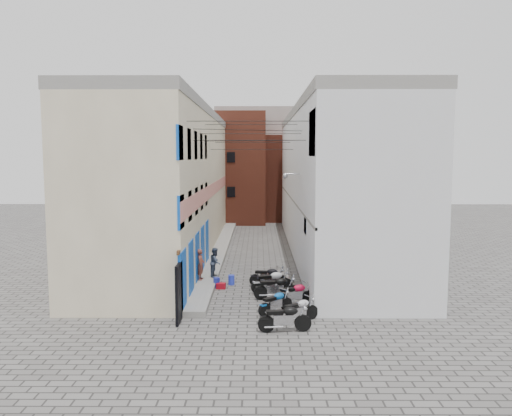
{
  "coord_description": "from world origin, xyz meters",
  "views": [
    {
      "loc": [
        0.41,
        -18.28,
        6.1
      ],
      "look_at": [
        0.24,
        11.44,
        3.0
      ],
      "focal_mm": 35.0,
      "sensor_mm": 36.0,
      "label": 1
    }
  ],
  "objects_px": {
    "person_a": "(201,264)",
    "water_jug_far": "(231,280)",
    "water_jug_near": "(217,283)",
    "red_crate": "(221,286)",
    "motorcycle_g": "(268,275)",
    "motorcycle_d": "(295,293)",
    "person_b": "(215,262)",
    "motorcycle_c": "(276,301)",
    "motorcycle_f": "(272,280)",
    "motorcycle_a": "(285,317)",
    "motorcycle_e": "(276,286)",
    "motorcycle_b": "(299,309)"
  },
  "relations": [
    {
      "from": "water_jug_far",
      "to": "water_jug_near",
      "type": "bearing_deg",
      "value": -139.98
    },
    {
      "from": "motorcycle_g",
      "to": "red_crate",
      "type": "xyz_separation_m",
      "value": [
        -2.19,
        -0.45,
        -0.39
      ]
    },
    {
      "from": "motorcycle_f",
      "to": "person_a",
      "type": "height_order",
      "value": "person_a"
    },
    {
      "from": "motorcycle_e",
      "to": "water_jug_far",
      "type": "relative_size",
      "value": 4.18
    },
    {
      "from": "motorcycle_d",
      "to": "motorcycle_f",
      "type": "relative_size",
      "value": 0.92
    },
    {
      "from": "motorcycle_f",
      "to": "water_jug_far",
      "type": "height_order",
      "value": "motorcycle_f"
    },
    {
      "from": "motorcycle_b",
      "to": "person_a",
      "type": "bearing_deg",
      "value": -172.97
    },
    {
      "from": "motorcycle_c",
      "to": "motorcycle_e",
      "type": "height_order",
      "value": "motorcycle_e"
    },
    {
      "from": "motorcycle_c",
      "to": "person_b",
      "type": "xyz_separation_m",
      "value": [
        -2.77,
        4.97,
        0.47
      ]
    },
    {
      "from": "motorcycle_a",
      "to": "red_crate",
      "type": "bearing_deg",
      "value": -159.46
    },
    {
      "from": "person_a",
      "to": "water_jug_near",
      "type": "distance_m",
      "value": 1.21
    },
    {
      "from": "motorcycle_d",
      "to": "person_b",
      "type": "xyz_separation_m",
      "value": [
        -3.6,
        3.88,
        0.44
      ]
    },
    {
      "from": "water_jug_far",
      "to": "person_b",
      "type": "bearing_deg",
      "value": 142.79
    },
    {
      "from": "water_jug_near",
      "to": "red_crate",
      "type": "height_order",
      "value": "water_jug_near"
    },
    {
      "from": "water_jug_near",
      "to": "red_crate",
      "type": "xyz_separation_m",
      "value": [
        0.21,
        -0.16,
        -0.11
      ]
    },
    {
      "from": "motorcycle_c",
      "to": "water_jug_far",
      "type": "xyz_separation_m",
      "value": [
        -1.96,
        4.36,
        -0.25
      ]
    },
    {
      "from": "motorcycle_b",
      "to": "water_jug_far",
      "type": "relative_size",
      "value": 3.67
    },
    {
      "from": "person_a",
      "to": "water_jug_near",
      "type": "bearing_deg",
      "value": -118.1
    },
    {
      "from": "person_b",
      "to": "red_crate",
      "type": "xyz_separation_m",
      "value": [
        0.36,
        -1.33,
        -0.83
      ]
    },
    {
      "from": "motorcycle_c",
      "to": "motorcycle_e",
      "type": "distance_m",
      "value": 1.93
    },
    {
      "from": "motorcycle_c",
      "to": "motorcycle_b",
      "type": "bearing_deg",
      "value": -0.03
    },
    {
      "from": "motorcycle_d",
      "to": "person_a",
      "type": "xyz_separation_m",
      "value": [
        -4.25,
        3.24,
        0.46
      ]
    },
    {
      "from": "motorcycle_e",
      "to": "motorcycle_f",
      "type": "distance_m",
      "value": 1.07
    },
    {
      "from": "motorcycle_a",
      "to": "person_b",
      "type": "xyz_separation_m",
      "value": [
        -3.01,
        7.0,
        0.41
      ]
    },
    {
      "from": "motorcycle_g",
      "to": "water_jug_near",
      "type": "height_order",
      "value": "motorcycle_g"
    },
    {
      "from": "motorcycle_b",
      "to": "motorcycle_d",
      "type": "distance_m",
      "value": 2.07
    },
    {
      "from": "motorcycle_c",
      "to": "water_jug_near",
      "type": "relative_size",
      "value": 3.52
    },
    {
      "from": "motorcycle_a",
      "to": "red_crate",
      "type": "xyz_separation_m",
      "value": [
        -2.65,
        5.67,
        -0.41
      ]
    },
    {
      "from": "motorcycle_g",
      "to": "water_jug_near",
      "type": "xyz_separation_m",
      "value": [
        -2.41,
        -0.28,
        -0.28
      ]
    },
    {
      "from": "motorcycle_f",
      "to": "water_jug_far",
      "type": "relative_size",
      "value": 4.18
    },
    {
      "from": "motorcycle_e",
      "to": "water_jug_far",
      "type": "xyz_separation_m",
      "value": [
        -2.05,
        2.43,
        -0.33
      ]
    },
    {
      "from": "water_jug_near",
      "to": "red_crate",
      "type": "bearing_deg",
      "value": -37.63
    },
    {
      "from": "motorcycle_b",
      "to": "water_jug_near",
      "type": "height_order",
      "value": "motorcycle_b"
    },
    {
      "from": "motorcycle_d",
      "to": "person_a",
      "type": "bearing_deg",
      "value": -145.8
    },
    {
      "from": "motorcycle_g",
      "to": "water_jug_near",
      "type": "distance_m",
      "value": 2.44
    },
    {
      "from": "red_crate",
      "to": "motorcycle_e",
      "type": "bearing_deg",
      "value": -34.39
    },
    {
      "from": "person_a",
      "to": "motorcycle_d",
      "type": "bearing_deg",
      "value": -122.29
    },
    {
      "from": "motorcycle_g",
      "to": "person_a",
      "type": "xyz_separation_m",
      "value": [
        -3.21,
        0.24,
        0.47
      ]
    },
    {
      "from": "motorcycle_c",
      "to": "motorcycle_f",
      "type": "bearing_deg",
      "value": 140.88
    },
    {
      "from": "motorcycle_a",
      "to": "red_crate",
      "type": "distance_m",
      "value": 6.28
    },
    {
      "from": "water_jug_far",
      "to": "motorcycle_b",
      "type": "bearing_deg",
      "value": -62.37
    },
    {
      "from": "motorcycle_g",
      "to": "person_b",
      "type": "xyz_separation_m",
      "value": [
        -2.56,
        0.88,
        0.44
      ]
    },
    {
      "from": "water_jug_far",
      "to": "red_crate",
      "type": "distance_m",
      "value": 0.85
    },
    {
      "from": "motorcycle_b",
      "to": "person_b",
      "type": "xyz_separation_m",
      "value": [
        -3.6,
        5.95,
        0.46
      ]
    },
    {
      "from": "person_a",
      "to": "red_crate",
      "type": "xyz_separation_m",
      "value": [
        1.01,
        -0.69,
        -0.85
      ]
    },
    {
      "from": "motorcycle_c",
      "to": "person_a",
      "type": "bearing_deg",
      "value": 177.97
    },
    {
      "from": "motorcycle_c",
      "to": "water_jug_far",
      "type": "relative_size",
      "value": 3.62
    },
    {
      "from": "motorcycle_a",
      "to": "water_jug_near",
      "type": "relative_size",
      "value": 3.94
    },
    {
      "from": "motorcycle_f",
      "to": "water_jug_far",
      "type": "xyz_separation_m",
      "value": [
        -1.9,
        1.36,
        -0.33
      ]
    },
    {
      "from": "person_a",
      "to": "water_jug_far",
      "type": "relative_size",
      "value": 3.16
    }
  ]
}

